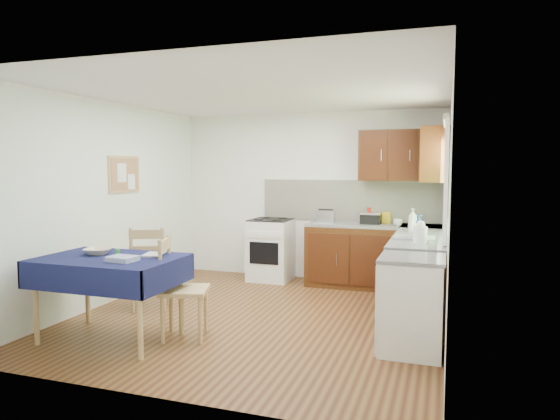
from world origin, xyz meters
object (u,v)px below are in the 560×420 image
(chair_far, at_px, (149,266))
(toaster, at_px, (326,216))
(sandwich_press, at_px, (371,218))
(dining_table, at_px, (110,268))
(chair_near, at_px, (179,285))
(dish_rack, at_px, (415,236))
(kettle, at_px, (420,233))

(chair_far, height_order, toaster, toaster)
(chair_far, height_order, sandwich_press, sandwich_press)
(dining_table, xyz_separation_m, chair_near, (0.62, 0.25, -0.18))
(dining_table, xyz_separation_m, sandwich_press, (2.11, 2.96, 0.26))
(toaster, bearing_deg, dining_table, -132.66)
(toaster, bearing_deg, dish_rack, -59.39)
(dish_rack, relative_size, kettle, 1.86)
(dish_rack, bearing_deg, kettle, -89.44)
(dining_table, height_order, chair_far, chair_far)
(chair_near, height_order, toaster, toaster)
(sandwich_press, bearing_deg, dining_table, -121.53)
(sandwich_press, bearing_deg, toaster, -170.94)
(sandwich_press, relative_size, kettle, 1.15)
(toaster, bearing_deg, chair_near, -123.64)
(dining_table, relative_size, kettle, 5.67)
(sandwich_press, bearing_deg, chair_near, -114.89)
(kettle, bearing_deg, dining_table, -154.92)
(dining_table, height_order, toaster, toaster)
(chair_far, height_order, chair_near, chair_near)
(chair_far, bearing_deg, chair_near, 114.43)
(dining_table, xyz_separation_m, dish_rack, (2.78, 1.66, 0.21))
(dining_table, bearing_deg, chair_near, 30.77)
(sandwich_press, xyz_separation_m, dish_rack, (0.67, -1.30, -0.05))
(chair_near, height_order, sandwich_press, sandwich_press)
(dish_rack, height_order, kettle, kettle)
(dining_table, xyz_separation_m, toaster, (1.47, 2.91, 0.27))
(dining_table, relative_size, chair_near, 1.34)
(dining_table, distance_m, toaster, 3.27)
(chair_near, distance_m, sandwich_press, 3.12)
(chair_near, bearing_deg, toaster, -36.00)
(dish_rack, bearing_deg, toaster, 124.17)
(dining_table, bearing_deg, kettle, 33.49)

